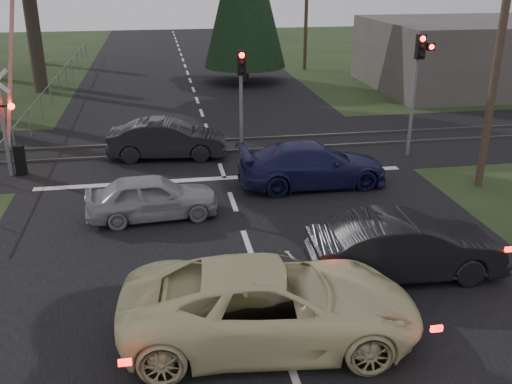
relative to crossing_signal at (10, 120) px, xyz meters
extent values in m
plane|color=#213116|center=(7.27, -9.79, -2.06)|extent=(120.00, 120.00, 0.00)
cube|color=black|center=(7.27, 0.21, -2.05)|extent=(14.00, 100.00, 0.01)
cube|color=black|center=(7.27, 2.21, -2.05)|extent=(120.00, 8.00, 0.01)
cube|color=silver|center=(7.27, -1.59, -2.05)|extent=(13.00, 0.35, 0.00)
cube|color=#59544C|center=(7.27, 1.41, -2.01)|extent=(120.00, 0.12, 0.10)
cube|color=#59544C|center=(7.27, 3.01, -2.01)|extent=(120.00, 0.12, 0.10)
cylinder|color=slate|center=(-0.23, 0.01, -0.16)|extent=(0.18, 0.18, 3.80)
cube|color=black|center=(-0.23, -0.07, 0.49)|extent=(0.90, 0.06, 0.06)
sphere|color=#FF0C07|center=(0.15, -0.14, 0.49)|extent=(0.22, 0.22, 0.22)
cube|color=black|center=(0.12, 0.01, -1.51)|extent=(0.35, 0.25, 1.10)
cube|color=red|center=(0.32, 0.01, 1.94)|extent=(1.16, 0.10, 5.93)
cylinder|color=slate|center=(14.77, -0.19, -0.16)|extent=(0.14, 0.14, 3.80)
cube|color=black|center=(14.77, -0.37, 2.19)|extent=(0.32, 0.24, 0.90)
sphere|color=#FF0C07|center=(14.77, -0.50, 2.49)|extent=(0.20, 0.20, 0.20)
sphere|color=black|center=(14.77, -0.50, 2.19)|extent=(0.18, 0.18, 0.18)
sphere|color=black|center=(14.77, -0.50, 1.89)|extent=(0.18, 0.18, 0.18)
cube|color=black|center=(15.15, -0.37, 2.19)|extent=(0.28, 0.22, 0.28)
sphere|color=#FF0C07|center=(15.15, -0.49, 2.19)|extent=(0.18, 0.18, 0.18)
cylinder|color=slate|center=(8.27, 1.01, -0.46)|extent=(0.14, 0.14, 3.20)
cube|color=black|center=(8.27, 0.83, 1.59)|extent=(0.32, 0.24, 0.90)
sphere|color=#FF0C07|center=(8.27, 0.70, 1.89)|extent=(0.20, 0.20, 0.20)
sphere|color=black|center=(8.27, 0.70, 1.59)|extent=(0.18, 0.18, 0.18)
sphere|color=black|center=(8.27, 0.70, 1.29)|extent=(0.18, 0.18, 0.18)
cylinder|color=#4C3D2D|center=(15.77, -3.79, 2.44)|extent=(0.26, 0.26, 9.00)
cylinder|color=#4C3D2D|center=(15.77, 20.21, 2.44)|extent=(0.26, 0.26, 9.00)
cylinder|color=#473D33|center=(-1.73, 15.21, 0.64)|extent=(0.80, 0.80, 5.40)
cylinder|color=#473D33|center=(-3.73, 26.21, 0.64)|extent=(0.80, 0.80, 5.40)
cylinder|color=#473D33|center=(10.77, 16.21, -1.06)|extent=(0.50, 0.50, 2.00)
cube|color=#59514C|center=(25.27, 12.21, -0.06)|extent=(14.00, 10.00, 4.00)
imported|color=beige|center=(7.07, -11.04, -1.24)|extent=(6.14, 3.29, 1.64)
imported|color=black|center=(10.75, -9.08, -1.29)|extent=(4.70, 1.82, 1.53)
imported|color=#919498|center=(4.77, -4.58, -1.40)|extent=(3.97, 1.83, 1.32)
imported|color=#161944|center=(10.16, -2.77, -1.32)|extent=(5.11, 2.18, 1.47)
imported|color=black|center=(5.38, 1.13, -1.31)|extent=(4.65, 2.02, 1.49)
camera|label=1|loc=(5.14, -20.48, 4.96)|focal=40.00mm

